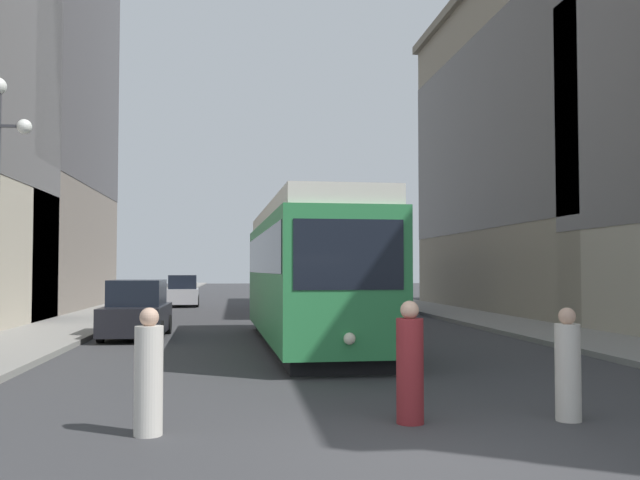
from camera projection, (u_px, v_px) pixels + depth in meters
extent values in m
plane|color=#38383A|center=(424.00, 458.00, 7.92)|extent=(200.00, 200.00, 0.00)
cube|color=gray|center=(146.00, 300.00, 46.61)|extent=(3.18, 120.00, 0.15)
cube|color=gray|center=(383.00, 299.00, 48.57)|extent=(3.18, 120.00, 0.15)
cube|color=black|center=(307.00, 340.00, 19.49)|extent=(2.57, 11.18, 0.35)
cube|color=#2D8447|center=(307.00, 278.00, 19.57)|extent=(2.99, 12.16, 3.10)
cube|color=black|center=(307.00, 254.00, 19.60)|extent=(3.01, 11.67, 1.08)
cube|color=silver|center=(307.00, 216.00, 19.64)|extent=(2.78, 11.91, 0.44)
cube|color=black|center=(349.00, 254.00, 13.65)|extent=(2.21, 0.15, 1.40)
sphere|color=#F2EACC|center=(350.00, 339.00, 13.51)|extent=(0.24, 0.24, 0.24)
cube|color=black|center=(348.00, 308.00, 35.99)|extent=(2.36, 11.86, 0.35)
cube|color=#334C8C|center=(348.00, 274.00, 36.06)|extent=(2.76, 12.90, 3.10)
cube|color=black|center=(348.00, 264.00, 36.08)|extent=(2.78, 12.38, 1.30)
cube|color=black|center=(369.00, 268.00, 29.71)|extent=(2.30, 0.12, 1.71)
cylinder|color=black|center=(101.00, 332.00, 20.35)|extent=(0.18, 0.64, 0.64)
cylinder|color=black|center=(116.00, 325.00, 22.96)|extent=(0.18, 0.64, 0.64)
cylinder|color=black|center=(160.00, 331.00, 20.56)|extent=(0.18, 0.64, 0.64)
cylinder|color=black|center=(168.00, 324.00, 23.17)|extent=(0.18, 0.64, 0.64)
cube|color=black|center=(137.00, 319.00, 21.77)|extent=(1.81, 4.26, 0.84)
cube|color=black|center=(137.00, 293.00, 21.91)|extent=(1.59, 2.34, 0.80)
cylinder|color=black|center=(166.00, 302.00, 39.22)|extent=(0.21, 0.65, 0.64)
cylinder|color=black|center=(169.00, 300.00, 41.80)|extent=(0.21, 0.65, 0.64)
cylinder|color=black|center=(197.00, 302.00, 39.50)|extent=(0.21, 0.65, 0.64)
cylinder|color=black|center=(198.00, 300.00, 42.08)|extent=(0.21, 0.65, 0.64)
cube|color=#B2B2B7|center=(183.00, 296.00, 40.66)|extent=(1.99, 4.30, 0.84)
cube|color=black|center=(183.00, 282.00, 40.80)|extent=(1.69, 2.39, 0.80)
cylinder|color=beige|center=(149.00, 381.00, 9.00)|extent=(0.37, 0.37, 1.41)
sphere|color=tan|center=(149.00, 317.00, 9.03)|extent=(0.25, 0.25, 0.25)
cylinder|color=maroon|center=(410.00, 371.00, 9.70)|extent=(0.38, 0.38, 1.46)
sphere|color=tan|center=(410.00, 310.00, 9.73)|extent=(0.26, 0.26, 0.26)
cylinder|color=beige|center=(568.00, 372.00, 9.86)|extent=(0.36, 0.36, 1.37)
sphere|color=tan|center=(567.00, 316.00, 9.90)|extent=(0.24, 0.24, 0.24)
sphere|color=white|center=(24.00, 126.00, 14.57)|extent=(0.31, 0.31, 0.31)
cube|color=gray|center=(613.00, 152.00, 35.63)|extent=(14.81, 21.22, 16.35)
cube|color=#494440|center=(613.00, 136.00, 35.67)|extent=(14.85, 21.26, 9.81)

